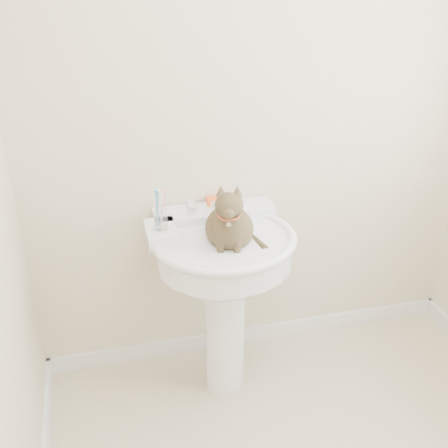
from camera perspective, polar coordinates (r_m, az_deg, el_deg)
wall_back at (r=2.59m, az=3.55°, el=10.08°), size 2.20×0.00×2.50m
baseboard_back at (r=3.17m, az=2.95°, el=-11.08°), size 2.20×0.02×0.09m
pedestal_sink at (r=2.51m, az=0.00°, el=-4.38°), size 0.65×0.63×0.89m
faucet at (r=2.53m, az=-0.78°, el=2.00°), size 0.28×0.12×0.14m
soap_bar at (r=2.63m, az=-0.79°, el=2.37°), size 0.09×0.06×0.03m
toothbrush_cup at (r=2.41m, az=-6.46°, el=0.49°), size 0.07×0.07×0.18m
cat at (r=2.36m, az=0.64°, el=-0.12°), size 0.23×0.28×0.42m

